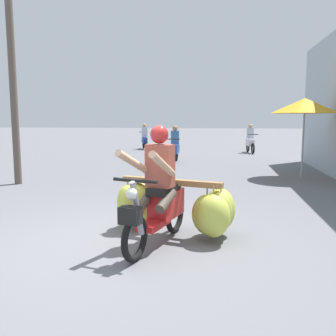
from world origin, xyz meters
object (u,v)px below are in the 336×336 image
market_umbrella_near_shop (305,106)px  motorbike_distant_ahead_right (144,139)px  motorbike_distant_ahead_left (175,148)px  motorbike_main_loaded (172,204)px  motorbike_distant_far_ahead (250,141)px  utility_pole (12,64)px

market_umbrella_near_shop → motorbike_distant_ahead_right: bearing=125.4°
motorbike_distant_ahead_left → motorbike_distant_ahead_right: 6.27m
motorbike_main_loaded → motorbike_distant_far_ahead: size_ratio=1.24×
motorbike_distant_ahead_left → utility_pole: bearing=-123.1°
motorbike_main_loaded → market_umbrella_near_shop: (2.91, 5.64, 1.54)m
motorbike_distant_ahead_left → motorbike_distant_far_ahead: same height
motorbike_distant_ahead_left → motorbike_distant_ahead_right: (-2.40, 5.79, 0.00)m
motorbike_distant_ahead_right → utility_pole: size_ratio=0.26×
motorbike_main_loaded → motorbike_distant_ahead_left: bearing=97.0°
motorbike_distant_ahead_left → motorbike_main_loaded: bearing=-83.0°
motorbike_distant_far_ahead → utility_pole: utility_pole is taller
market_umbrella_near_shop → utility_pole: size_ratio=0.37×
motorbike_main_loaded → motorbike_distant_far_ahead: (2.06, 13.32, 0.10)m
motorbike_distant_ahead_left → utility_pole: 6.67m
motorbike_distant_far_ahead → market_umbrella_near_shop: 7.86m
utility_pole → motorbike_distant_ahead_left: bearing=56.9°
motorbike_distant_ahead_left → market_umbrella_near_shop: size_ratio=0.73×
motorbike_distant_ahead_right → motorbike_distant_far_ahead: (5.54, -1.33, 0.00)m
motorbike_distant_ahead_right → utility_pole: utility_pole is taller
motorbike_distant_ahead_left → motorbike_distant_ahead_right: size_ratio=1.03×
utility_pole → market_umbrella_near_shop: bearing=15.0°
motorbike_distant_ahead_left → market_umbrella_near_shop: 5.33m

